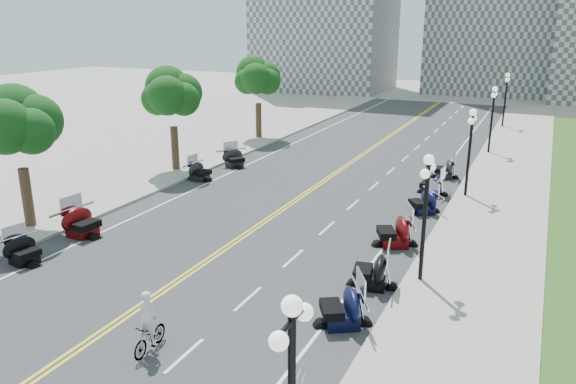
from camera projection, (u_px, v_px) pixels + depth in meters
The scene contains 42 objects.
ground at pixel (176, 282), 21.75m from camera, with size 160.00×160.00×0.00m, color gray.
road at pixel (285, 208), 30.42m from camera, with size 16.00×90.00×0.01m, color #333335.
centerline_yellow_a at pixel (283, 207), 30.47m from camera, with size 0.12×90.00×0.00m, color yellow.
centerline_yellow_b at pixel (287, 208), 30.37m from camera, with size 0.12×90.00×0.00m, color yellow.
edge_line_north at pixel (401, 225), 27.85m from camera, with size 0.12×90.00×0.00m, color white.
edge_line_south at pixel (187, 193), 32.99m from camera, with size 0.12×90.00×0.00m, color white.
lane_dash_5 at pixel (184, 355), 16.99m from camera, with size 0.12×2.00×0.00m, color white.
lane_dash_6 at pixel (248, 299), 20.46m from camera, with size 0.12×2.00×0.00m, color white.
lane_dash_7 at pixel (293, 258), 23.93m from camera, with size 0.12×2.00×0.00m, color white.
lane_dash_8 at pixel (327, 228), 27.40m from camera, with size 0.12×2.00×0.00m, color white.
lane_dash_9 at pixel (353, 205), 30.87m from camera, with size 0.12×2.00×0.00m, color white.
lane_dash_10 at pixel (374, 186), 34.34m from camera, with size 0.12×2.00×0.00m, color white.
lane_dash_11 at pixel (391, 171), 37.81m from camera, with size 0.12×2.00×0.00m, color white.
lane_dash_12 at pixel (405, 158), 41.28m from camera, with size 0.12×2.00×0.00m, color white.
lane_dash_13 at pixel (417, 147), 44.75m from camera, with size 0.12×2.00×0.00m, color white.
lane_dash_14 at pixel (427, 138), 48.22m from camera, with size 0.12×2.00×0.00m, color white.
lane_dash_15 at pixel (436, 130), 51.69m from camera, with size 0.12×2.00×0.00m, color white.
lane_dash_16 at pixel (444, 123), 55.16m from camera, with size 0.12×2.00×0.00m, color white.
lane_dash_17 at pixel (451, 117), 58.63m from camera, with size 0.12×2.00×0.00m, color white.
lane_dash_18 at pixel (457, 112), 62.10m from camera, with size 0.12×2.00×0.00m, color white.
lane_dash_19 at pixel (462, 107), 65.57m from camera, with size 0.12×2.00×0.00m, color white.
sidewalk_north at pixel (488, 236), 26.18m from camera, with size 5.00×90.00×0.15m, color #9E9991.
sidewalk_south at pixel (131, 184), 34.62m from camera, with size 5.00×90.00×0.15m, color #9E9991.
street_lamp_2 at pixel (424, 219), 21.00m from camera, with size 0.50×1.20×4.90m, color black, non-canonical shape.
street_lamp_3 at pixel (469, 153), 31.41m from camera, with size 0.50×1.20×4.90m, color black, non-canonical shape.
street_lamp_4 at pixel (492, 120), 41.82m from camera, with size 0.50×1.20×4.90m, color black, non-canonical shape.
street_lamp_5 at pixel (505, 100), 52.23m from camera, with size 0.50×1.20×4.90m, color black, non-canonical shape.
tree_2 at pixel (18, 132), 26.11m from camera, with size 4.80×4.80×9.20m, color #235619, non-canonical shape.
tree_3 at pixel (172, 100), 36.52m from camera, with size 4.80×4.80×9.20m, color #235619, non-canonical shape.
tree_4 at pixel (258, 82), 46.93m from camera, with size 4.80×4.80×9.20m, color #235619, non-canonical shape.
motorcycle_n_5 at pixel (342, 305), 18.50m from camera, with size 2.13×2.13×1.49m, color black, non-canonical shape.
motorcycle_n_6 at pixel (372, 269), 21.20m from camera, with size 2.10×2.10×1.47m, color black, non-canonical shape.
motorcycle_n_7 at pixel (394, 229), 25.08m from camera, with size 2.23×2.23×1.56m, color #590A0C, non-canonical shape.
motorcycle_n_8 at pixel (423, 201), 29.36m from camera, with size 1.97×1.97×1.38m, color black, non-canonical shape.
motorcycle_n_9 at pixel (432, 183), 32.63m from camera, with size 1.94×1.94×1.36m, color black, non-canonical shape.
motorcycle_n_10 at pixel (444, 168), 35.96m from camera, with size 1.95×1.95×1.37m, color black, non-canonical shape.
motorcycle_s_5 at pixel (23, 249), 23.27m from camera, with size 1.83×1.83×1.28m, color black, non-canonical shape.
motorcycle_s_6 at pixel (82, 221), 26.20m from camera, with size 2.19×2.19×1.53m, color #590A0C, non-canonical shape.
motorcycle_s_8 at pixel (200, 170), 35.42m from camera, with size 1.87×1.87×1.31m, color black, non-canonical shape.
motorcycle_s_9 at pixel (234, 157), 38.71m from camera, with size 1.96×1.96×1.37m, color black, non-canonical shape.
bicycle at pixel (150, 337), 17.11m from camera, with size 0.46×1.63×0.98m, color #A51414.
cyclist_rider at pixel (147, 297), 16.72m from camera, with size 0.61×0.40×1.68m, color white.
Camera 1 is at (12.27, -16.10, 9.74)m, focal length 35.00 mm.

